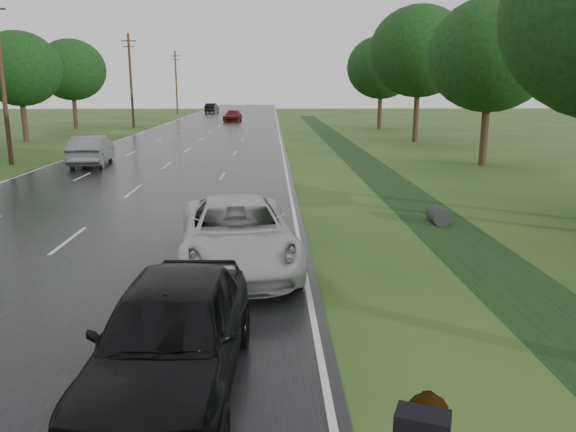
% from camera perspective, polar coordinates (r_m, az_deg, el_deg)
% --- Properties ---
extents(road, '(14.00, 180.00, 0.04)m').
position_cam_1_polar(road, '(53.55, -8.19, 8.15)').
color(road, black).
rests_on(road, ground).
extents(edge_stripe_east, '(0.12, 180.00, 0.01)m').
position_cam_1_polar(edge_stripe_east, '(53.22, -0.88, 8.28)').
color(edge_stripe_east, silver).
rests_on(edge_stripe_east, road).
extents(edge_stripe_west, '(0.12, 180.00, 0.01)m').
position_cam_1_polar(edge_stripe_west, '(54.71, -15.31, 7.96)').
color(edge_stripe_west, silver).
rests_on(edge_stripe_west, road).
extents(center_line, '(0.12, 180.00, 0.01)m').
position_cam_1_polar(center_line, '(53.55, -8.20, 8.18)').
color(center_line, silver).
rests_on(center_line, road).
extents(drainage_ditch, '(2.20, 120.00, 0.56)m').
position_cam_1_polar(drainage_ditch, '(27.66, 9.88, 3.67)').
color(drainage_ditch, black).
rests_on(drainage_ditch, ground).
extents(utility_pole_mid, '(1.60, 0.26, 10.00)m').
position_cam_1_polar(utility_pole_mid, '(36.35, -27.10, 12.83)').
color(utility_pole_mid, '#332314').
rests_on(utility_pole_mid, ground).
extents(utility_pole_far, '(1.60, 0.26, 10.00)m').
position_cam_1_polar(utility_pole_far, '(64.84, -15.68, 13.22)').
color(utility_pole_far, '#332314').
rests_on(utility_pole_far, ground).
extents(utility_pole_distant, '(1.60, 0.26, 10.00)m').
position_cam_1_polar(utility_pole_distant, '(94.26, -11.29, 13.23)').
color(utility_pole_distant, '#332314').
rests_on(utility_pole_distant, ground).
extents(tree_east_c, '(7.00, 7.00, 9.29)m').
position_cam_1_polar(tree_east_c, '(34.34, 19.88, 15.11)').
color(tree_east_c, '#332314').
rests_on(tree_east_c, ground).
extents(tree_east_d, '(8.00, 8.00, 10.76)m').
position_cam_1_polar(tree_east_d, '(47.61, 13.19, 15.96)').
color(tree_east_d, '#332314').
rests_on(tree_east_d, ground).
extents(tree_east_f, '(7.20, 7.20, 9.62)m').
position_cam_1_polar(tree_east_f, '(61.17, 9.46, 14.66)').
color(tree_east_f, '#332314').
rests_on(tree_east_f, ground).
extents(tree_west_d, '(6.60, 6.60, 8.80)m').
position_cam_1_polar(tree_west_d, '(51.19, -25.66, 13.33)').
color(tree_west_d, '#332314').
rests_on(tree_west_d, ground).
extents(tree_west_f, '(7.00, 7.00, 9.29)m').
position_cam_1_polar(tree_west_f, '(64.49, -21.13, 13.68)').
color(tree_west_f, '#332314').
rests_on(tree_west_f, ground).
extents(white_pickup, '(3.44, 6.27, 1.66)m').
position_cam_1_polar(white_pickup, '(13.98, -5.17, -1.80)').
color(white_pickup, silver).
rests_on(white_pickup, road).
extents(dark_sedan, '(2.27, 5.16, 1.73)m').
position_cam_1_polar(dark_sedan, '(8.57, -11.74, -11.61)').
color(dark_sedan, black).
rests_on(dark_sedan, road).
extents(silver_sedan, '(2.30, 5.25, 1.68)m').
position_cam_1_polar(silver_sedan, '(34.23, -19.32, 6.32)').
color(silver_sedan, gray).
rests_on(silver_sedan, road).
extents(far_car_red, '(2.45, 5.00, 1.40)m').
position_cam_1_polar(far_car_red, '(74.34, -5.64, 10.10)').
color(far_car_red, maroon).
rests_on(far_car_red, road).
extents(far_car_dark, '(2.14, 4.99, 1.60)m').
position_cam_1_polar(far_car_dark, '(99.60, -7.74, 10.83)').
color(far_car_dark, black).
rests_on(far_car_dark, road).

